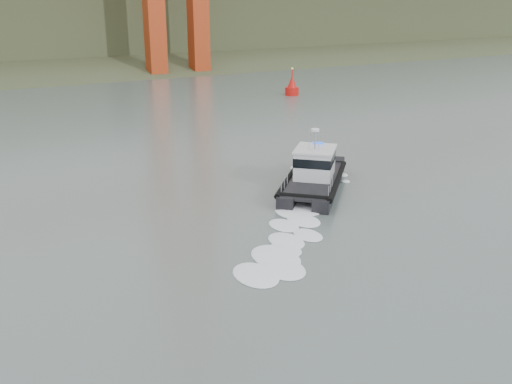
# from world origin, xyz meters

# --- Properties ---
(ground) EXTENTS (400.00, 400.00, 0.00)m
(ground) POSITION_xyz_m (0.00, 0.00, 0.00)
(ground) COLOR #52625C
(ground) RESTS_ON ground
(headlands) EXTENTS (500.00, 105.36, 27.12)m
(headlands) POSITION_xyz_m (0.00, 125.50, 7.05)
(headlands) COLOR #364427
(headlands) RESTS_ON ground
(patrol_boat) EXTENTS (8.93, 9.20, 4.57)m
(patrol_boat) POSITION_xyz_m (6.70, 11.27, 1.14)
(patrol_boat) COLOR black
(patrol_boat) RESTS_ON ground
(nav_buoy) EXTENTS (1.94, 1.94, 4.05)m
(nav_buoy) POSITION_xyz_m (27.52, 46.72, 1.06)
(nav_buoy) COLOR red
(nav_buoy) RESTS_ON ground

